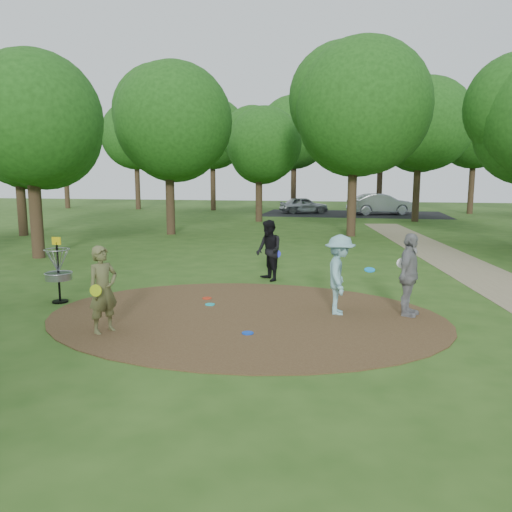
# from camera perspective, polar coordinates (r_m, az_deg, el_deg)

# --- Properties ---
(ground) EXTENTS (100.00, 100.00, 0.00)m
(ground) POSITION_cam_1_polar(r_m,az_deg,el_deg) (10.58, -1.29, -6.90)
(ground) COLOR #2D5119
(ground) RESTS_ON ground
(dirt_clearing) EXTENTS (8.40, 8.40, 0.02)m
(dirt_clearing) POSITION_cam_1_polar(r_m,az_deg,el_deg) (10.58, -1.29, -6.85)
(dirt_clearing) COLOR #47301C
(dirt_clearing) RESTS_ON ground
(parking_lot) EXTENTS (14.00, 8.00, 0.01)m
(parking_lot) POSITION_cam_1_polar(r_m,az_deg,el_deg) (40.03, 11.06, 4.75)
(parking_lot) COLOR black
(parking_lot) RESTS_ON ground
(player_observer_with_disc) EXTENTS (0.64, 0.72, 1.65)m
(player_observer_with_disc) POSITION_cam_1_polar(r_m,az_deg,el_deg) (9.73, -17.07, -3.70)
(player_observer_with_disc) COLOR brown
(player_observer_with_disc) RESTS_ON ground
(player_throwing_with_disc) EXTENTS (1.07, 1.13, 1.71)m
(player_throwing_with_disc) POSITION_cam_1_polar(r_m,az_deg,el_deg) (10.70, 9.53, -2.14)
(player_throwing_with_disc) COLOR #81BAC0
(player_throwing_with_disc) RESTS_ON ground
(player_walking_with_disc) EXTENTS (1.01, 1.06, 1.71)m
(player_walking_with_disc) POSITION_cam_1_polar(r_m,az_deg,el_deg) (13.99, 1.47, 0.63)
(player_walking_with_disc) COLOR black
(player_walking_with_disc) RESTS_ON ground
(player_waiting_with_disc) EXTENTS (0.75, 1.11, 1.76)m
(player_waiting_with_disc) POSITION_cam_1_polar(r_m,az_deg,el_deg) (10.88, 17.08, -2.10)
(player_waiting_with_disc) COLOR gray
(player_waiting_with_disc) RESTS_ON ground
(disc_ground_cyan) EXTENTS (0.22, 0.22, 0.02)m
(disc_ground_cyan) POSITION_cam_1_polar(r_m,az_deg,el_deg) (11.46, -5.28, -5.53)
(disc_ground_cyan) COLOR #17B6BE
(disc_ground_cyan) RESTS_ON dirt_clearing
(disc_ground_blue) EXTENTS (0.22, 0.22, 0.02)m
(disc_ground_blue) POSITION_cam_1_polar(r_m,az_deg,el_deg) (9.40, -0.95, -8.79)
(disc_ground_blue) COLOR blue
(disc_ground_blue) RESTS_ON dirt_clearing
(disc_ground_red) EXTENTS (0.22, 0.22, 0.02)m
(disc_ground_red) POSITION_cam_1_polar(r_m,az_deg,el_deg) (12.05, -5.62, -4.81)
(disc_ground_red) COLOR red
(disc_ground_red) RESTS_ON dirt_clearing
(car_left) EXTENTS (4.11, 2.71, 1.30)m
(car_left) POSITION_cam_1_polar(r_m,az_deg,el_deg) (40.11, 5.49, 5.81)
(car_left) COLOR #B0B2B8
(car_left) RESTS_ON ground
(car_right) EXTENTS (5.18, 3.37, 1.61)m
(car_right) POSITION_cam_1_polar(r_m,az_deg,el_deg) (39.62, 14.03, 5.77)
(car_right) COLOR #A4A7AC
(car_right) RESTS_ON ground
(disc_golf_basket) EXTENTS (0.63, 0.63, 1.54)m
(disc_golf_basket) POSITION_cam_1_polar(r_m,az_deg,el_deg) (12.42, -21.70, -1.02)
(disc_golf_basket) COLOR black
(disc_golf_basket) RESTS_ON ground
(tree_ring) EXTENTS (36.71, 45.44, 9.11)m
(tree_ring) POSITION_cam_1_polar(r_m,az_deg,el_deg) (19.61, 10.70, 15.65)
(tree_ring) COLOR #332316
(tree_ring) RESTS_ON ground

